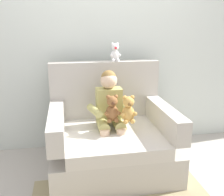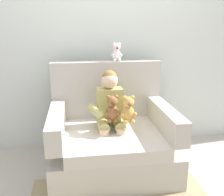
{
  "view_description": "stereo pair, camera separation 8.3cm",
  "coord_description": "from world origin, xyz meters",
  "px_view_note": "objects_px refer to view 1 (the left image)",
  "views": [
    {
      "loc": [
        -0.43,
        -2.38,
        1.46
      ],
      "look_at": [
        -0.0,
        -0.05,
        0.78
      ],
      "focal_mm": 41.62,
      "sensor_mm": 36.0,
      "label": 1
    },
    {
      "loc": [
        -0.35,
        -2.39,
        1.46
      ],
      "look_at": [
        -0.0,
        -0.05,
        0.78
      ],
      "focal_mm": 41.62,
      "sensor_mm": 36.0,
      "label": 2
    }
  ],
  "objects_px": {
    "seated_child": "(110,107)",
    "plush_brown": "(112,109)",
    "plush_white_on_backrest": "(115,53)",
    "plush_honey": "(128,110)",
    "armchair": "(111,138)"
  },
  "relations": [
    {
      "from": "armchair",
      "to": "plush_white_on_backrest",
      "type": "height_order",
      "value": "plush_white_on_backrest"
    },
    {
      "from": "armchair",
      "to": "seated_child",
      "type": "distance_m",
      "value": 0.32
    },
    {
      "from": "seated_child",
      "to": "plush_brown",
      "type": "relative_size",
      "value": 3.05
    },
    {
      "from": "seated_child",
      "to": "plush_white_on_backrest",
      "type": "bearing_deg",
      "value": 74.83
    },
    {
      "from": "seated_child",
      "to": "plush_white_on_backrest",
      "type": "height_order",
      "value": "plush_white_on_backrest"
    },
    {
      "from": "plush_honey",
      "to": "plush_white_on_backrest",
      "type": "bearing_deg",
      "value": 96.58
    },
    {
      "from": "plush_honey",
      "to": "plush_brown",
      "type": "relative_size",
      "value": 1.0
    },
    {
      "from": "seated_child",
      "to": "plush_brown",
      "type": "distance_m",
      "value": 0.13
    },
    {
      "from": "armchair",
      "to": "plush_brown",
      "type": "height_order",
      "value": "armchair"
    },
    {
      "from": "armchair",
      "to": "plush_honey",
      "type": "xyz_separation_m",
      "value": [
        0.15,
        -0.15,
        0.35
      ]
    },
    {
      "from": "plush_honey",
      "to": "plush_white_on_backrest",
      "type": "xyz_separation_m",
      "value": [
        -0.03,
        0.52,
        0.49
      ]
    },
    {
      "from": "plush_honey",
      "to": "plush_brown",
      "type": "height_order",
      "value": "plush_honey"
    },
    {
      "from": "armchair",
      "to": "plush_white_on_backrest",
      "type": "xyz_separation_m",
      "value": [
        0.12,
        0.37,
        0.84
      ]
    },
    {
      "from": "plush_brown",
      "to": "plush_white_on_backrest",
      "type": "height_order",
      "value": "plush_white_on_backrest"
    },
    {
      "from": "seated_child",
      "to": "plush_brown",
      "type": "bearing_deg",
      "value": -83.83
    }
  ]
}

